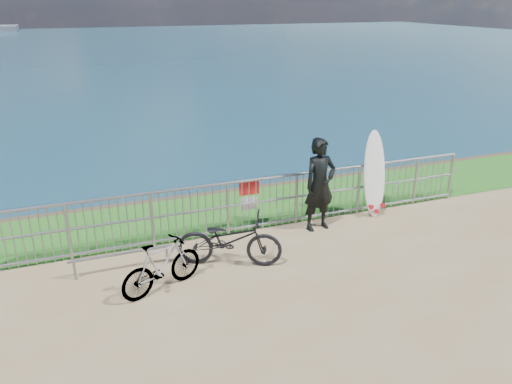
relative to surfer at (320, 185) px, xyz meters
name	(u,v)px	position (x,y,z in m)	size (l,w,h in m)	color
grass_strip	(235,210)	(-1.33, 1.49, -0.95)	(120.00, 120.00, 0.00)	#1D5E19
railing	(252,204)	(-1.31, 0.39, -0.38)	(10.06, 0.10, 1.13)	gray
surfer	(320,185)	(0.00, 0.00, 0.00)	(0.70, 0.46, 1.93)	black
surfboard	(374,177)	(1.44, 0.22, -0.10)	(0.54, 0.49, 1.88)	white
bicycle_near	(230,240)	(-2.17, -0.80, -0.48)	(0.65, 1.86, 0.98)	black
bicycle_far	(162,266)	(-3.45, -1.21, -0.52)	(0.42, 1.48, 0.89)	black
bike_rack	(121,256)	(-4.01, -0.37, -0.66)	(1.77, 0.05, 0.37)	gray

